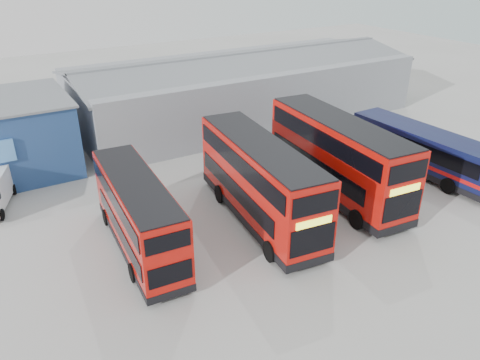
# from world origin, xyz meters

# --- Properties ---
(ground_plane) EXTENTS (120.00, 120.00, 0.00)m
(ground_plane) POSITION_xyz_m (0.00, 0.00, 0.00)
(ground_plane) COLOR #989893
(ground_plane) RESTS_ON ground
(maintenance_shed) EXTENTS (30.50, 12.00, 5.89)m
(maintenance_shed) POSITION_xyz_m (8.00, 20.00, 2.60)
(maintenance_shed) COLOR gray
(maintenance_shed) RESTS_ON ground
(double_decker_left) EXTENTS (2.89, 9.59, 4.00)m
(double_decker_left) POSITION_xyz_m (-7.70, 4.04, 1.99)
(double_decker_left) COLOR red
(double_decker_left) RESTS_ON ground
(double_decker_centre) EXTENTS (3.89, 11.37, 4.72)m
(double_decker_centre) POSITION_xyz_m (-0.84, 3.49, 2.35)
(double_decker_centre) COLOR red
(double_decker_centre) RESTS_ON ground
(double_decker_right) EXTENTS (3.79, 11.79, 4.91)m
(double_decker_right) POSITION_xyz_m (4.99, 3.75, 2.44)
(double_decker_right) COLOR red
(double_decker_right) RESTS_ON ground
(single_decker_blue) EXTENTS (3.01, 11.19, 3.01)m
(single_decker_blue) POSITION_xyz_m (12.38, 3.20, 1.49)
(single_decker_blue) COLOR #0D163A
(single_decker_blue) RESTS_ON ground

